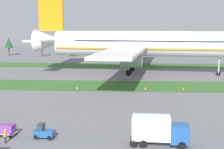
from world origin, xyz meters
TOP-DOWN VIEW (x-y plane):
  - grass_strip_near at (0.00, 44.40)m, footprint 320.00×14.47m
  - grass_strip_far at (0.00, 85.34)m, footprint 320.00×14.47m
  - airliner at (11.78, 65.09)m, footprint 65.62×81.22m
  - baggage_tug at (-1.51, 6.79)m, footprint 2.73×1.59m
  - cargo_dolly_lead at (-6.50, 7.38)m, footprint 2.36×1.75m
  - catering_truck at (12.90, 5.22)m, footprint 7.07×2.69m
  - ground_crew_marshaller at (-5.78, 4.88)m, footprint 0.36×0.51m
  - taxiway_marker_0 at (21.30, 40.40)m, footprint 0.44×0.44m
  - taxiway_marker_1 at (-2.83, 39.92)m, footprint 0.44×0.44m
  - taxiway_marker_2 at (12.76, 40.06)m, footprint 0.44×0.44m
  - distant_tree_line at (3.71, 121.34)m, footprint 182.88×10.02m

SIDE VIEW (x-z plane):
  - grass_strip_near at x=0.00m, z-range 0.00..0.01m
  - grass_strip_far at x=0.00m, z-range 0.00..0.01m
  - taxiway_marker_0 at x=21.30m, z-range 0.00..0.56m
  - taxiway_marker_1 at x=-2.83m, z-range 0.00..0.66m
  - taxiway_marker_2 at x=12.76m, z-range 0.00..0.69m
  - baggage_tug at x=-1.51m, z-range -0.17..1.80m
  - cargo_dolly_lead at x=-6.50m, z-range 0.14..1.69m
  - ground_crew_marshaller at x=-5.78m, z-range 0.08..1.82m
  - catering_truck at x=12.90m, z-range 0.16..3.74m
  - distant_tree_line at x=3.71m, z-range 0.46..12.51m
  - airliner at x=11.78m, z-range -3.59..21.82m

